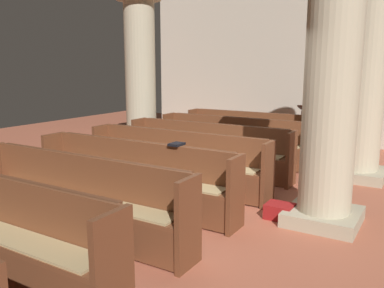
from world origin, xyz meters
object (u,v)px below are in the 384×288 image
at_px(pew_row_0, 253,132).
at_px(pew_row_5, 75,194).
at_px(pillar_aisle_side, 365,69).
at_px(hymn_book, 177,144).
at_px(pew_row_4, 133,174).
at_px(pillar_aisle_rear, 332,70).
at_px(pew_row_1, 233,139).
at_px(pew_row_2, 208,148).
at_px(lectern, 307,130).
at_px(kneeler_box_red, 280,211).
at_px(pillar_far_side, 140,68).
at_px(pew_row_3, 176,159).

distance_m(pew_row_0, pew_row_5, 5.56).
height_order(pew_row_0, pillar_aisle_side, pillar_aisle_side).
relative_size(pew_row_5, hymn_book, 15.21).
distance_m(pew_row_0, hymn_book, 4.33).
bearing_deg(pew_row_5, pew_row_4, 90.00).
xyz_separation_m(pillar_aisle_side, hymn_book, (-1.89, -3.19, -1.02)).
bearing_deg(pillar_aisle_rear, pew_row_1, 135.06).
relative_size(pew_row_2, lectern, 3.09).
height_order(pew_row_5, lectern, lectern).
height_order(lectern, kneeler_box_red, lectern).
xyz_separation_m(pew_row_0, kneeler_box_red, (1.98, -3.77, -0.41)).
height_order(pew_row_2, pew_row_4, same).
distance_m(pew_row_5, pillar_far_side, 5.30).
height_order(pew_row_4, kneeler_box_red, pew_row_4).
height_order(pew_row_1, pillar_aisle_rear, pillar_aisle_rear).
relative_size(pew_row_0, lectern, 3.09).
bearing_deg(pillar_aisle_side, pew_row_5, -119.35).
height_order(pew_row_0, lectern, lectern).
bearing_deg(pew_row_4, hymn_book, 16.67).
distance_m(pillar_far_side, lectern, 4.46).
xyz_separation_m(pew_row_4, kneeler_box_red, (1.98, 0.68, -0.41)).
bearing_deg(lectern, pillar_aisle_rear, -72.16).
bearing_deg(pew_row_3, pew_row_1, 90.00).
bearing_deg(pew_row_1, kneeler_box_red, -53.34).
xyz_separation_m(pew_row_2, pew_row_5, (0.00, -3.34, 0.00)).
bearing_deg(kneeler_box_red, hymn_book, -160.03).
height_order(pillar_far_side, lectern, pillar_far_side).
bearing_deg(pew_row_5, pillar_aisle_side, 60.65).
xyz_separation_m(pillar_far_side, kneeler_box_red, (4.45, -2.66, -1.89)).
bearing_deg(pillar_aisle_side, pew_row_0, 156.91).
bearing_deg(pew_row_3, lectern, 78.81).
xyz_separation_m(pew_row_3, hymn_book, (0.63, -0.92, 0.47)).
xyz_separation_m(pew_row_5, hymn_book, (0.63, 1.30, 0.47)).
distance_m(pew_row_4, pillar_aisle_rear, 3.04).
bearing_deg(pillar_aisle_rear, hymn_book, -161.57).
relative_size(pew_row_0, pew_row_2, 1.00).
bearing_deg(pew_row_5, hymn_book, 64.12).
relative_size(pew_row_1, pew_row_4, 1.00).
height_order(pillar_aisle_side, kneeler_box_red, pillar_aisle_side).
bearing_deg(lectern, hymn_book, -93.00).
height_order(pew_row_2, hymn_book, hymn_book).
relative_size(pew_row_3, pew_row_5, 1.00).
bearing_deg(pew_row_2, pillar_aisle_side, 24.49).
bearing_deg(pew_row_4, kneeler_box_red, 18.93).
relative_size(pew_row_2, pew_row_5, 1.00).
bearing_deg(hymn_book, pew_row_0, 98.43).
distance_m(pew_row_1, pillar_far_side, 2.88).
relative_size(pillar_aisle_side, hymn_book, 17.48).
height_order(pew_row_4, hymn_book, hymn_book).
bearing_deg(pew_row_1, pillar_far_side, 179.96).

